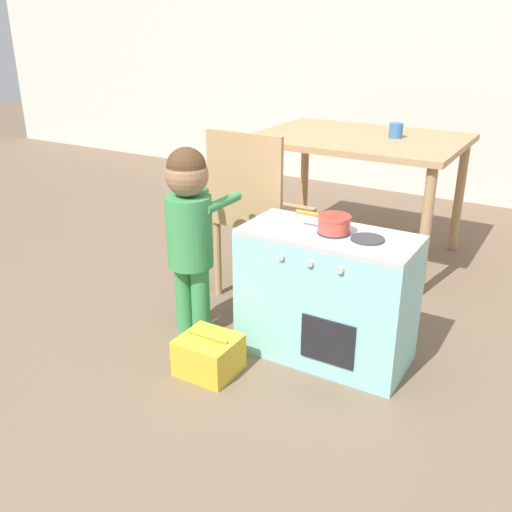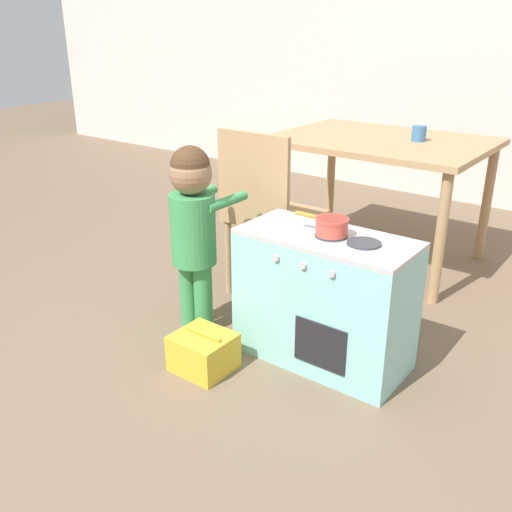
% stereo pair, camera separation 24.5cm
% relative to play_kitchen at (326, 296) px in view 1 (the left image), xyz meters
% --- Properties ---
extents(ground_plane, '(16.00, 16.00, 0.00)m').
position_rel_play_kitchen_xyz_m(ground_plane, '(-0.29, -0.70, -0.29)').
color(ground_plane, brown).
extents(wall_back, '(10.00, 0.06, 2.60)m').
position_rel_play_kitchen_xyz_m(wall_back, '(-0.29, 2.71, 1.01)').
color(wall_back, beige).
rests_on(wall_back, ground_plane).
extents(play_kitchen, '(0.72, 0.35, 0.58)m').
position_rel_play_kitchen_xyz_m(play_kitchen, '(0.00, 0.00, 0.00)').
color(play_kitchen, '#8CD1CC').
rests_on(play_kitchen, ground_plane).
extents(toy_pot, '(0.24, 0.13, 0.07)m').
position_rel_play_kitchen_xyz_m(toy_pot, '(0.01, 0.00, 0.33)').
color(toy_pot, '#E04C3D').
rests_on(toy_pot, play_kitchen).
extents(child_figure, '(0.23, 0.36, 0.88)m').
position_rel_play_kitchen_xyz_m(child_figure, '(-0.61, -0.13, 0.27)').
color(child_figure, '#3D9351').
rests_on(child_figure, ground_plane).
extents(toy_basket, '(0.23, 0.22, 0.18)m').
position_rel_play_kitchen_xyz_m(toy_basket, '(-0.36, -0.37, -0.21)').
color(toy_basket, gold).
rests_on(toy_basket, ground_plane).
extents(dining_table, '(1.19, 0.89, 0.74)m').
position_rel_play_kitchen_xyz_m(dining_table, '(-0.35, 1.19, 0.36)').
color(dining_table, tan).
rests_on(dining_table, ground_plane).
extents(dining_chair_near, '(0.41, 0.41, 0.88)m').
position_rel_play_kitchen_xyz_m(dining_chair_near, '(-0.56, 0.36, 0.19)').
color(dining_chair_near, tan).
rests_on(dining_chair_near, ground_plane).
extents(cup_on_table, '(0.08, 0.08, 0.08)m').
position_rel_play_kitchen_xyz_m(cup_on_table, '(-0.15, 1.24, 0.49)').
color(cup_on_table, teal).
rests_on(cup_on_table, dining_table).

